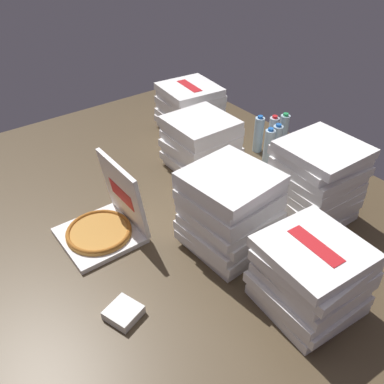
# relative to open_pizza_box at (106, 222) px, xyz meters

# --- Properties ---
(ground_plane) EXTENTS (3.20, 2.40, 0.02)m
(ground_plane) POSITION_rel_open_pizza_box_xyz_m (0.18, 0.34, -0.09)
(ground_plane) COLOR #4C3D28
(open_pizza_box) EXTENTS (0.36, 0.37, 0.38)m
(open_pizza_box) POSITION_rel_open_pizza_box_xyz_m (0.00, 0.00, 0.00)
(open_pizza_box) COLOR white
(open_pizza_box) RESTS_ON ground_plane
(pizza_stack_left_mid) EXTENTS (0.41, 0.41, 0.42)m
(pizza_stack_left_mid) POSITION_rel_open_pizza_box_xyz_m (0.42, 0.43, 0.13)
(pizza_stack_left_mid) COLOR white
(pizza_stack_left_mid) RESTS_ON ground_plane
(pizza_stack_right_far) EXTENTS (0.42, 0.42, 0.42)m
(pizza_stack_right_far) POSITION_rel_open_pizza_box_xyz_m (0.50, 0.94, 0.13)
(pizza_stack_right_far) COLOR white
(pizza_stack_right_far) RESTS_ON ground_plane
(pizza_stack_left_far) EXTENTS (0.39, 0.40, 0.33)m
(pizza_stack_left_far) POSITION_rel_open_pizza_box_xyz_m (-0.21, 0.76, 0.09)
(pizza_stack_left_far) COLOR white
(pizza_stack_left_far) RESTS_ON ground_plane
(pizza_stack_right_mid) EXTENTS (0.40, 0.41, 0.33)m
(pizza_stack_right_mid) POSITION_rel_open_pizza_box_xyz_m (0.88, 0.46, 0.09)
(pizza_stack_right_mid) COLOR white
(pizza_stack_right_mid) RESTS_ON ground_plane
(pizza_stack_center_near) EXTENTS (0.41, 0.41, 0.33)m
(pizza_stack_center_near) POSITION_rel_open_pizza_box_xyz_m (-0.66, 1.01, 0.09)
(pizza_stack_center_near) COLOR white
(pizza_stack_center_near) RESTS_ON ground_plane
(water_bottle_0) EXTENTS (0.06, 0.06, 0.25)m
(water_bottle_0) POSITION_rel_open_pizza_box_xyz_m (-0.09, 1.26, 0.04)
(water_bottle_0) COLOR silver
(water_bottle_0) RESTS_ON ground_plane
(water_bottle_1) EXTENTS (0.06, 0.06, 0.25)m
(water_bottle_1) POSITION_rel_open_pizza_box_xyz_m (0.01, 1.19, 0.04)
(water_bottle_1) COLOR silver
(water_bottle_1) RESTS_ON ground_plane
(water_bottle_2) EXTENTS (0.06, 0.06, 0.25)m
(water_bottle_2) POSITION_rel_open_pizza_box_xyz_m (0.02, 1.11, 0.04)
(water_bottle_2) COLOR silver
(water_bottle_2) RESTS_ON ground_plane
(water_bottle_3) EXTENTS (0.06, 0.06, 0.25)m
(water_bottle_3) POSITION_rel_open_pizza_box_xyz_m (-0.07, 1.34, 0.04)
(water_bottle_3) COLOR silver
(water_bottle_3) RESTS_ON ground_plane
(water_bottle_4) EXTENTS (0.06, 0.06, 0.25)m
(water_bottle_4) POSITION_rel_open_pizza_box_xyz_m (-0.14, 1.18, 0.04)
(water_bottle_4) COLOR silver
(water_bottle_4) RESTS_ON ground_plane
(napkin_pile) EXTENTS (0.16, 0.16, 0.04)m
(napkin_pile) POSITION_rel_open_pizza_box_xyz_m (0.49, -0.18, -0.06)
(napkin_pile) COLOR white
(napkin_pile) RESTS_ON ground_plane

